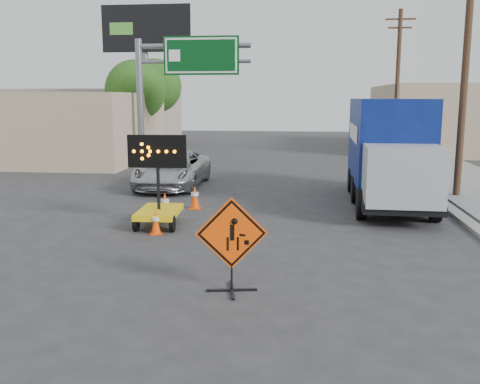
% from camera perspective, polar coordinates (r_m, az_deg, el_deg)
% --- Properties ---
extents(ground, '(100.00, 100.00, 0.00)m').
position_cam_1_polar(ground, '(11.30, -5.13, -9.31)').
color(ground, '#2D2D30').
rests_on(ground, ground).
extents(curb_right, '(0.40, 60.00, 0.12)m').
position_cam_1_polar(curb_right, '(26.18, 17.50, 1.51)').
color(curb_right, gray).
rests_on(curb_right, ground).
extents(sidewalk_right, '(4.00, 60.00, 0.15)m').
position_cam_1_polar(sidewalk_right, '(26.71, 22.35, 1.41)').
color(sidewalk_right, gray).
rests_on(sidewalk_right, ground).
extents(storefront_left_near, '(14.00, 10.00, 4.00)m').
position_cam_1_polar(storefront_left_near, '(34.52, -21.59, 6.47)').
color(storefront_left_near, tan).
rests_on(storefront_left_near, ground).
extents(storefront_left_far, '(12.00, 10.00, 4.40)m').
position_cam_1_polar(storefront_left_far, '(47.67, -14.74, 7.88)').
color(storefront_left_far, '#A59689').
rests_on(storefront_left_far, ground).
extents(building_right_far, '(10.00, 14.00, 4.60)m').
position_cam_1_polar(building_right_far, '(41.87, 21.69, 7.38)').
color(building_right_far, tan).
rests_on(building_right_far, ground).
extents(highway_gantry, '(6.18, 0.38, 6.90)m').
position_cam_1_polar(highway_gantry, '(29.18, -6.75, 12.60)').
color(highway_gantry, slate).
rests_on(highway_gantry, ground).
extents(billboard, '(6.10, 0.54, 9.85)m').
position_cam_1_polar(billboard, '(37.98, -9.96, 15.37)').
color(billboard, slate).
rests_on(billboard, ground).
extents(utility_pole_near, '(1.80, 0.26, 9.00)m').
position_cam_1_polar(utility_pole_near, '(21.26, 22.89, 11.83)').
color(utility_pole_near, '#4F3522').
rests_on(utility_pole_near, ground).
extents(utility_pole_far, '(1.80, 0.26, 9.00)m').
position_cam_1_polar(utility_pole_far, '(34.93, 16.43, 11.20)').
color(utility_pole_far, '#4F3522').
rests_on(utility_pole_far, ground).
extents(tree_left_near, '(3.71, 3.71, 6.03)m').
position_cam_1_polar(tree_left_near, '(34.00, -11.09, 10.59)').
color(tree_left_near, '#4F3522').
rests_on(tree_left_near, ground).
extents(tree_left_far, '(4.10, 4.10, 6.66)m').
position_cam_1_polar(tree_left_far, '(41.96, -9.10, 11.10)').
color(tree_left_far, '#4F3522').
rests_on(tree_left_far, ground).
extents(construction_sign, '(1.39, 0.99, 1.87)m').
position_cam_1_polar(construction_sign, '(10.34, -0.90, -5.40)').
color(construction_sign, black).
rests_on(construction_sign, ground).
extents(arrow_board, '(1.70, 1.94, 2.69)m').
position_cam_1_polar(arrow_board, '(15.83, -8.65, -1.47)').
color(arrow_board, yellow).
rests_on(arrow_board, ground).
extents(pickup_truck, '(2.55, 5.47, 1.51)m').
position_cam_1_polar(pickup_truck, '(22.71, -7.20, 2.43)').
color(pickup_truck, '#B2B5BA').
rests_on(pickup_truck, ground).
extents(box_truck, '(2.67, 7.83, 3.69)m').
position_cam_1_polar(box_truck, '(19.51, 15.58, 3.61)').
color(box_truck, black).
rests_on(box_truck, ground).
extents(cone_a, '(0.43, 0.43, 0.68)m').
position_cam_1_polar(cone_a, '(15.01, -8.98, -3.17)').
color(cone_a, '#FA4905').
rests_on(cone_a, ground).
extents(cone_b, '(0.48, 0.48, 0.80)m').
position_cam_1_polar(cone_b, '(17.08, -8.00, -1.32)').
color(cone_b, '#FA4905').
rests_on(cone_b, ground).
extents(cone_c, '(0.44, 0.44, 0.80)m').
position_cam_1_polar(cone_c, '(18.20, -4.84, -0.56)').
color(cone_c, '#FA4905').
rests_on(cone_c, ground).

